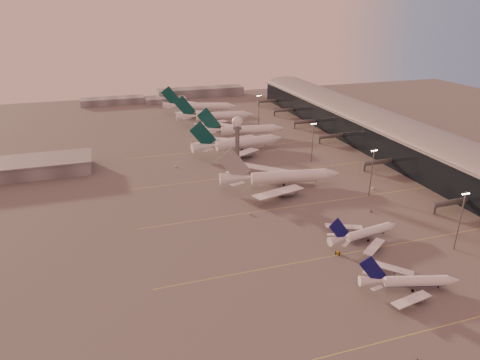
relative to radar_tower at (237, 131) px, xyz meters
name	(u,v)px	position (x,y,z in m)	size (l,w,h in m)	color
ground	(323,275)	(-5.00, -120.00, -20.95)	(700.00, 700.00, 0.00)	#555353
taxiway_markings	(324,201)	(25.00, -64.00, -20.94)	(180.00, 185.25, 0.02)	#E9E352
terminal	(393,137)	(102.88, -9.91, -10.43)	(57.00, 362.00, 23.04)	black
hangar	(17,168)	(-125.00, 20.00, -16.63)	(82.00, 27.00, 8.50)	slate
radar_tower	(237,131)	(0.00, 0.00, 0.00)	(6.40, 6.40, 31.10)	slate
mast_a	(460,218)	(53.00, -120.00, -7.21)	(3.60, 0.56, 25.00)	slate
mast_b	(372,170)	(50.00, -65.00, -7.21)	(3.60, 0.56, 25.00)	slate
mast_c	(313,140)	(45.00, -10.00, -7.21)	(3.60, 0.56, 25.00)	slate
mast_d	(259,109)	(43.00, 80.00, -7.21)	(3.60, 0.56, 25.00)	slate
distant_horizon	(176,95)	(-2.38, 205.14, -17.06)	(165.00, 37.50, 9.00)	slate
narrowbody_near	(409,283)	(18.38, -136.54, -18.16)	(34.41, 27.08, 13.76)	white
narrowbody_mid	(364,235)	(22.06, -103.45, -18.10)	(35.91, 28.46, 14.09)	white
widebody_white	(281,180)	(11.70, -40.66, -16.92)	(65.71, 52.29, 23.21)	white
greentail_a	(239,146)	(8.04, 22.25, -16.77)	(65.05, 52.30, 23.64)	white
greentail_b	(242,132)	(20.23, 52.77, -16.88)	(63.10, 50.60, 23.02)	white
greentail_c	(215,118)	(12.26, 99.33, -16.81)	(64.36, 51.70, 23.42)	white
greentail_d	(200,108)	(7.90, 137.36, -16.70)	(64.26, 51.14, 24.04)	white
gsv_tug_mid	(338,253)	(6.74, -109.44, -20.38)	(4.53, 4.04, 1.11)	#C18C16
gsv_truck_b	(372,210)	(40.57, -81.57, -19.94)	(5.02, 2.16, 1.97)	#515355
gsv_truck_c	(250,212)	(-14.73, -66.53, -19.98)	(4.19, 4.79, 1.91)	silver
gsv_catering_b	(373,186)	(56.65, -58.78, -18.92)	(5.27, 3.05, 4.07)	silver
gsv_tug_far	(275,169)	(18.58, -16.01, -20.50)	(2.12, 3.20, 0.86)	silver
gsv_truck_d	(175,165)	(-36.94, 6.59, -19.93)	(1.91, 4.94, 1.99)	silver
gsv_tug_hangar	(265,144)	(29.42, 30.30, -20.51)	(3.01, 1.82, 0.86)	#C18C16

